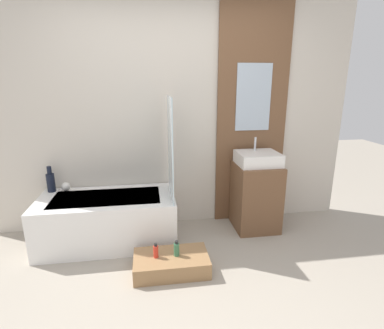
% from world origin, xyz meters
% --- Properties ---
extents(ground_plane, '(12.00, 12.00, 0.00)m').
position_xyz_m(ground_plane, '(0.00, 0.00, 0.00)').
color(ground_plane, '#A39989').
extents(wall_tiled_back, '(4.20, 0.06, 2.60)m').
position_xyz_m(wall_tiled_back, '(0.00, 1.58, 1.30)').
color(wall_tiled_back, beige).
rests_on(wall_tiled_back, ground_plane).
extents(wall_wood_accent, '(0.83, 0.04, 2.60)m').
position_xyz_m(wall_wood_accent, '(0.93, 1.53, 1.31)').
color(wall_wood_accent, brown).
rests_on(wall_wood_accent, ground_plane).
extents(bathtub, '(1.41, 0.71, 0.51)m').
position_xyz_m(bathtub, '(-0.73, 1.18, 0.26)').
color(bathtub, white).
rests_on(bathtub, ground_plane).
extents(glass_shower_screen, '(0.01, 0.58, 1.03)m').
position_xyz_m(glass_shower_screen, '(-0.06, 1.13, 1.03)').
color(glass_shower_screen, silver).
rests_on(glass_shower_screen, bathtub).
extents(wooden_step_bench, '(0.68, 0.39, 0.15)m').
position_xyz_m(wooden_step_bench, '(-0.11, 0.55, 0.08)').
color(wooden_step_bench, '#997047').
rests_on(wooden_step_bench, ground_plane).
extents(vanity_cabinet, '(0.48, 0.50, 0.77)m').
position_xyz_m(vanity_cabinet, '(0.93, 1.26, 0.39)').
color(vanity_cabinet, brown).
rests_on(vanity_cabinet, ground_plane).
extents(sink, '(0.46, 0.40, 0.29)m').
position_xyz_m(sink, '(0.93, 1.26, 0.84)').
color(sink, white).
rests_on(sink, vanity_cabinet).
extents(vase_tall_dark, '(0.09, 0.09, 0.29)m').
position_xyz_m(vase_tall_dark, '(-1.34, 1.44, 0.63)').
color(vase_tall_dark, black).
rests_on(vase_tall_dark, bathtub).
extents(vase_round_light, '(0.09, 0.09, 0.09)m').
position_xyz_m(vase_round_light, '(-1.19, 1.43, 0.56)').
color(vase_round_light, silver).
rests_on(vase_round_light, bathtub).
extents(bottle_soap_primary, '(0.04, 0.04, 0.14)m').
position_xyz_m(bottle_soap_primary, '(-0.25, 0.55, 0.22)').
color(bottle_soap_primary, red).
rests_on(bottle_soap_primary, wooden_step_bench).
extents(bottle_soap_secondary, '(0.05, 0.05, 0.15)m').
position_xyz_m(bottle_soap_secondary, '(-0.06, 0.55, 0.22)').
color(bottle_soap_secondary, '#38704C').
rests_on(bottle_soap_secondary, wooden_step_bench).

